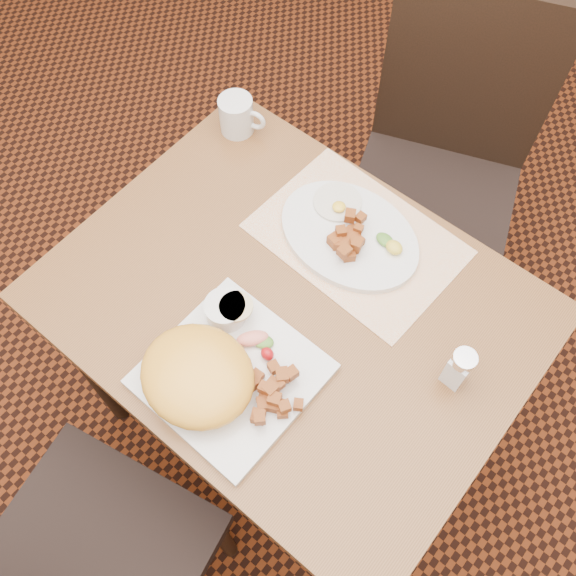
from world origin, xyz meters
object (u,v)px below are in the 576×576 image
(plate_square, at_px, (232,374))
(salt_shaker, at_px, (459,368))
(chair_far, at_px, (443,160))
(coffee_mug, at_px, (237,115))
(table, at_px, (291,326))
(plate_oval, at_px, (349,235))

(plate_square, xyz_separation_m, salt_shaker, (0.31, 0.25, 0.04))
(chair_far, xyz_separation_m, coffee_mug, (-0.34, -0.40, 0.25))
(plate_square, xyz_separation_m, coffee_mug, (-0.38, 0.45, 0.03))
(plate_square, bearing_deg, table, 94.03)
(table, bearing_deg, salt_shaker, 11.30)
(coffee_mug, bearing_deg, salt_shaker, -16.05)
(table, distance_m, coffee_mug, 0.48)
(salt_shaker, xyz_separation_m, coffee_mug, (-0.70, 0.20, -0.01))
(plate_square, bearing_deg, coffee_mug, 130.38)
(plate_square, distance_m, coffee_mug, 0.59)
(chair_far, relative_size, coffee_mug, 9.09)
(plate_oval, bearing_deg, chair_far, 92.97)
(plate_square, bearing_deg, salt_shaker, 38.78)
(plate_oval, relative_size, salt_shaker, 3.05)
(plate_square, bearing_deg, plate_oval, 92.31)
(plate_oval, height_order, coffee_mug, coffee_mug)
(table, height_order, coffee_mug, coffee_mug)
(salt_shaker, bearing_deg, table, -168.70)
(plate_oval, bearing_deg, table, -89.39)
(table, height_order, chair_far, chair_far)
(table, bearing_deg, coffee_mug, 144.41)
(table, distance_m, plate_square, 0.22)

